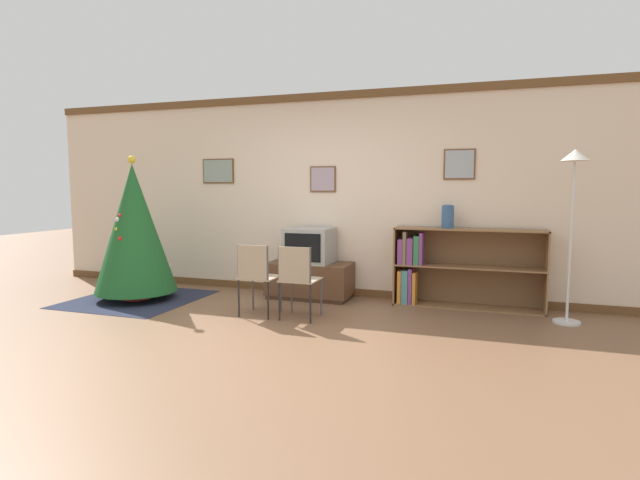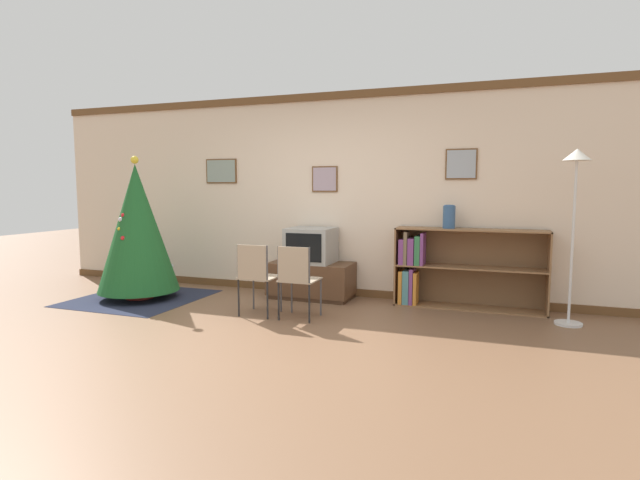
{
  "view_description": "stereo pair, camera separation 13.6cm",
  "coord_description": "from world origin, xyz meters",
  "px_view_note": "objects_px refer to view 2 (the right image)",
  "views": [
    {
      "loc": [
        2.07,
        -4.21,
        1.45
      ],
      "look_at": [
        0.24,
        1.21,
        0.85
      ],
      "focal_mm": 28.0,
      "sensor_mm": 36.0,
      "label": 1
    },
    {
      "loc": [
        2.19,
        -4.16,
        1.45
      ],
      "look_at": [
        0.24,
        1.21,
        0.85
      ],
      "focal_mm": 28.0,
      "sensor_mm": 36.0,
      "label": 2
    }
  ],
  "objects_px": {
    "tv_console": "(311,280)",
    "folding_chair_left": "(256,275)",
    "folding_chair_right": "(297,277)",
    "christmas_tree": "(137,228)",
    "vase": "(449,216)",
    "television": "(311,245)",
    "bookshelf": "(446,268)",
    "standing_lamp": "(575,191)"
  },
  "relations": [
    {
      "from": "folding_chair_right",
      "to": "bookshelf",
      "type": "relative_size",
      "value": 0.47
    },
    {
      "from": "tv_console",
      "to": "folding_chair_left",
      "type": "height_order",
      "value": "folding_chair_left"
    },
    {
      "from": "tv_console",
      "to": "christmas_tree",
      "type": "bearing_deg",
      "value": -159.07
    },
    {
      "from": "tv_console",
      "to": "vase",
      "type": "xyz_separation_m",
      "value": [
        1.74,
        0.12,
        0.87
      ]
    },
    {
      "from": "television",
      "to": "vase",
      "type": "relative_size",
      "value": 2.08
    },
    {
      "from": "tv_console",
      "to": "television",
      "type": "xyz_separation_m",
      "value": [
        -0.0,
        -0.0,
        0.46
      ]
    },
    {
      "from": "christmas_tree",
      "to": "television",
      "type": "xyz_separation_m",
      "value": [
        2.11,
        0.8,
        -0.23
      ]
    },
    {
      "from": "vase",
      "to": "christmas_tree",
      "type": "bearing_deg",
      "value": -166.49
    },
    {
      "from": "christmas_tree",
      "to": "vase",
      "type": "height_order",
      "value": "christmas_tree"
    },
    {
      "from": "christmas_tree",
      "to": "folding_chair_right",
      "type": "bearing_deg",
      "value": -6.62
    },
    {
      "from": "tv_console",
      "to": "television",
      "type": "relative_size",
      "value": 1.86
    },
    {
      "from": "tv_console",
      "to": "folding_chair_right",
      "type": "distance_m",
      "value": 1.13
    },
    {
      "from": "bookshelf",
      "to": "folding_chair_right",
      "type": "bearing_deg",
      "value": -140.83
    },
    {
      "from": "tv_console",
      "to": "folding_chair_left",
      "type": "xyz_separation_m",
      "value": [
        -0.25,
        -1.08,
        0.24
      ]
    },
    {
      "from": "vase",
      "to": "bookshelf",
      "type": "bearing_deg",
      "value": 174.44
    },
    {
      "from": "christmas_tree",
      "to": "television",
      "type": "distance_m",
      "value": 2.27
    },
    {
      "from": "tv_console",
      "to": "folding_chair_right",
      "type": "height_order",
      "value": "folding_chair_right"
    },
    {
      "from": "television",
      "to": "folding_chair_right",
      "type": "height_order",
      "value": "television"
    },
    {
      "from": "christmas_tree",
      "to": "tv_console",
      "type": "height_order",
      "value": "christmas_tree"
    },
    {
      "from": "christmas_tree",
      "to": "standing_lamp",
      "type": "relative_size",
      "value": 1.0
    },
    {
      "from": "christmas_tree",
      "to": "vase",
      "type": "xyz_separation_m",
      "value": [
        3.84,
        0.92,
        0.18
      ]
    },
    {
      "from": "television",
      "to": "vase",
      "type": "height_order",
      "value": "vase"
    },
    {
      "from": "television",
      "to": "standing_lamp",
      "type": "height_order",
      "value": "standing_lamp"
    },
    {
      "from": "folding_chair_left",
      "to": "vase",
      "type": "bearing_deg",
      "value": 31.11
    },
    {
      "from": "television",
      "to": "folding_chair_right",
      "type": "bearing_deg",
      "value": -77.04
    },
    {
      "from": "television",
      "to": "folding_chair_left",
      "type": "xyz_separation_m",
      "value": [
        -0.25,
        -1.08,
        -0.23
      ]
    },
    {
      "from": "folding_chair_left",
      "to": "bookshelf",
      "type": "bearing_deg",
      "value": 31.36
    },
    {
      "from": "bookshelf",
      "to": "standing_lamp",
      "type": "bearing_deg",
      "value": -16.94
    },
    {
      "from": "folding_chair_right",
      "to": "vase",
      "type": "xyz_separation_m",
      "value": [
        1.49,
        1.2,
        0.63
      ]
    },
    {
      "from": "vase",
      "to": "television",
      "type": "bearing_deg",
      "value": -176.05
    },
    {
      "from": "folding_chair_left",
      "to": "tv_console",
      "type": "bearing_deg",
      "value": 77.07
    },
    {
      "from": "christmas_tree",
      "to": "television",
      "type": "bearing_deg",
      "value": 20.87
    },
    {
      "from": "tv_console",
      "to": "folding_chair_left",
      "type": "relative_size",
      "value": 1.33
    },
    {
      "from": "bookshelf",
      "to": "vase",
      "type": "height_order",
      "value": "vase"
    },
    {
      "from": "folding_chair_left",
      "to": "folding_chair_right",
      "type": "distance_m",
      "value": 0.5
    },
    {
      "from": "folding_chair_left",
      "to": "vase",
      "type": "height_order",
      "value": "vase"
    },
    {
      "from": "folding_chair_right",
      "to": "tv_console",
      "type": "bearing_deg",
      "value": 102.93
    },
    {
      "from": "folding_chair_left",
      "to": "standing_lamp",
      "type": "bearing_deg",
      "value": 13.65
    },
    {
      "from": "television",
      "to": "bookshelf",
      "type": "distance_m",
      "value": 1.74
    },
    {
      "from": "christmas_tree",
      "to": "folding_chair_left",
      "type": "bearing_deg",
      "value": -8.36
    },
    {
      "from": "christmas_tree",
      "to": "folding_chair_right",
      "type": "distance_m",
      "value": 2.41
    },
    {
      "from": "tv_console",
      "to": "folding_chair_right",
      "type": "xyz_separation_m",
      "value": [
        0.25,
        -1.08,
        0.24
      ]
    }
  ]
}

